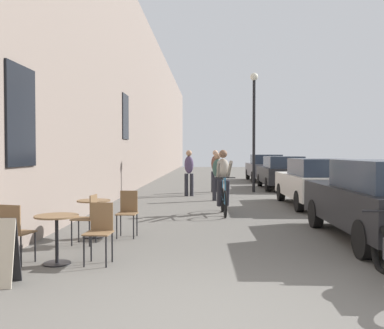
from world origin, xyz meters
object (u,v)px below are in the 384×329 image
object	(u,v)px
cafe_table_near	(57,229)
parked_car_third	(282,172)
pedestrian_far	(215,168)
street_lamp	(254,117)
pedestrian_mid	(189,170)
parked_car_fourth	(265,167)
parked_car_second	(316,182)
cafe_chair_mid_toward_wall	(88,216)
cafe_chair_near_toward_street	(100,228)
pedestrian_near	(217,174)
cyclist_on_bicycle	(223,184)
cafe_chair_near_toward_wall	(15,230)
parked_car_nearest	(382,200)
cafe_table_mid	(94,210)
cafe_chair_mid_toward_street	(128,210)

from	to	relation	value
cafe_table_near	parked_car_third	xyz separation A→B (m)	(5.47, 13.06, 0.24)
pedestrian_far	street_lamp	xyz separation A→B (m)	(1.59, 0.03, 2.13)
pedestrian_mid	parked_car_fourth	size ratio (longest dim) A/B	0.40
pedestrian_far	parked_car_second	size ratio (longest dim) A/B	0.42
cafe_chair_mid_toward_wall	cafe_chair_near_toward_street	bearing A→B (deg)	-67.03
cafe_chair_near_toward_street	parked_car_fourth	world-z (taller)	parked_car_fourth
pedestrian_near	parked_car_third	xyz separation A→B (m)	(2.95, 4.63, -0.15)
cafe_chair_mid_toward_wall	parked_car_fourth	size ratio (longest dim) A/B	0.21
cyclist_on_bicycle	parked_car_third	distance (m)	8.29
cafe_chair_near_toward_wall	parked_car_third	world-z (taller)	parked_car_third
cafe_chair_near_toward_street	parked_car_second	world-z (taller)	parked_car_second
pedestrian_near	parked_car_nearest	size ratio (longest dim) A/B	0.38
pedestrian_near	parked_car_second	size ratio (longest dim) A/B	0.39
parked_car_second	parked_car_third	size ratio (longest dim) A/B	1.00
pedestrian_far	parked_car_second	distance (m)	5.51
cyclist_on_bicycle	pedestrian_mid	size ratio (longest dim) A/B	1.02
cafe_chair_mid_toward_wall	parked_car_fourth	xyz separation A→B (m)	(5.33, 17.04, 0.27)
parked_car_fourth	cafe_table_mid	bearing A→B (deg)	-108.27
cafe_chair_mid_toward_street	street_lamp	world-z (taller)	street_lamp
cafe_chair_mid_toward_wall	pedestrian_mid	bearing A→B (deg)	80.67
cafe_chair_near_toward_street	cafe_chair_mid_toward_street	xyz separation A→B (m)	(0.04, 2.00, 0.00)
pedestrian_near	cafe_table_mid	bearing A→B (deg)	-111.36
parked_car_fourth	parked_car_third	bearing A→B (deg)	-89.44
pedestrian_mid	parked_car_nearest	xyz separation A→B (m)	(3.90, -8.16, -0.19)
cafe_chair_mid_toward_wall	parked_car_fourth	world-z (taller)	parked_car_fourth
cafe_table_mid	parked_car_third	size ratio (longest dim) A/B	0.17
cafe_table_near	cafe_chair_mid_toward_wall	distance (m)	1.34
cafe_chair_near_toward_street	parked_car_fourth	distance (m)	18.93
pedestrian_near	parked_car_second	world-z (taller)	pedestrian_near
cyclist_on_bicycle	parked_car_second	distance (m)	3.31
street_lamp	cyclist_on_bicycle	bearing A→B (deg)	-103.00
parked_car_third	parked_car_second	bearing A→B (deg)	-90.02
cafe_table_mid	street_lamp	world-z (taller)	street_lamp
cafe_chair_mid_toward_wall	pedestrian_near	xyz separation A→B (m)	(2.44, 7.09, 0.39)
cafe_chair_mid_toward_wall	parked_car_second	world-z (taller)	parked_car_second
cafe_chair_mid_toward_street	parked_car_third	xyz separation A→B (m)	(4.81, 10.99, 0.24)
parked_car_third	pedestrian_near	bearing A→B (deg)	-122.47
cyclist_on_bicycle	parked_car_third	size ratio (longest dim) A/B	0.43
cafe_table_mid	cafe_chair_near_toward_wall	bearing A→B (deg)	-106.01
cafe_table_near	parked_car_fourth	size ratio (longest dim) A/B	0.17
cafe_table_mid	cafe_chair_mid_toward_wall	world-z (taller)	cafe_chair_mid_toward_wall
cafe_chair_near_toward_street	cafe_chair_mid_toward_wall	world-z (taller)	same
cafe_chair_mid_toward_street	cafe_chair_mid_toward_wall	size ratio (longest dim) A/B	1.00
cafe_chair_near_toward_street	pedestrian_far	bearing A→B (deg)	80.72
cafe_chair_near_toward_street	cyclist_on_bicycle	xyz separation A→B (m)	(2.00, 5.20, 0.29)
pedestrian_mid	cafe_table_near	bearing A→B (deg)	-98.56
pedestrian_mid	cafe_chair_near_toward_wall	bearing A→B (deg)	-101.76
cafe_table_near	pedestrian_mid	xyz separation A→B (m)	(1.49, 9.90, 0.45)
cafe_table_near	pedestrian_near	size ratio (longest dim) A/B	0.44
cafe_chair_near_toward_wall	street_lamp	distance (m)	12.86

